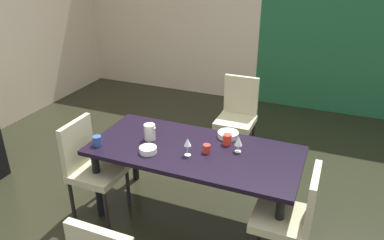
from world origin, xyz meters
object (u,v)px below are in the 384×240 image
at_px(serving_bowl_east, 228,135).
at_px(cup_right, 227,139).
at_px(dining_table, 194,157).
at_px(wine_glass_near_shelf, 239,141).
at_px(cup_center, 207,149).
at_px(chair_left_near, 90,164).
at_px(cup_left, 97,141).
at_px(serving_bowl_south, 148,150).
at_px(pitcher_corner, 150,132).
at_px(chair_right_near, 292,214).
at_px(wine_glass_north, 188,143).
at_px(chair_head_far, 238,113).

distance_m(serving_bowl_east, cup_right, 0.14).
bearing_deg(dining_table, serving_bowl_east, 57.58).
height_order(wine_glass_near_shelf, cup_center, wine_glass_near_shelf).
xyz_separation_m(dining_table, chair_left_near, (-0.93, -0.30, -0.12)).
bearing_deg(cup_left, serving_bowl_south, 6.82).
xyz_separation_m(cup_right, pitcher_corner, (-0.70, -0.18, 0.03)).
relative_size(chair_right_near, chair_left_near, 0.97).
bearing_deg(serving_bowl_south, serving_bowl_east, 44.28).
bearing_deg(cup_right, cup_center, -119.34).
height_order(wine_glass_north, serving_bowl_south, wine_glass_north).
bearing_deg(wine_glass_near_shelf, chair_right_near, -35.52).
height_order(wine_glass_north, pitcher_corner, wine_glass_north).
xyz_separation_m(chair_left_near, pitcher_corner, (0.48, 0.31, 0.29)).
bearing_deg(serving_bowl_south, chair_left_near, -172.06).
bearing_deg(cup_right, cup_left, -156.49).
xyz_separation_m(chair_right_near, cup_left, (-1.77, 0.02, 0.26)).
xyz_separation_m(cup_center, pitcher_corner, (-0.58, 0.03, 0.04)).
bearing_deg(wine_glass_near_shelf, serving_bowl_east, 125.52).
bearing_deg(cup_center, chair_right_near, -19.10).
bearing_deg(cup_right, wine_glass_near_shelf, -36.21).
bearing_deg(wine_glass_near_shelf, serving_bowl_south, -156.44).
bearing_deg(chair_left_near, wine_glass_near_shelf, 106.89).
height_order(wine_glass_north, serving_bowl_east, wine_glass_north).
bearing_deg(serving_bowl_east, chair_head_far, 100.42).
bearing_deg(chair_left_near, serving_bowl_south, 97.94).
bearing_deg(chair_right_near, cup_center, 70.90).
height_order(chair_head_far, wine_glass_north, chair_head_far).
bearing_deg(cup_left, cup_right, 23.51).
distance_m(dining_table, cup_right, 0.34).
bearing_deg(serving_bowl_east, serving_bowl_south, -135.72).
distance_m(chair_right_near, cup_right, 0.89).
height_order(serving_bowl_east, cup_left, cup_left).
bearing_deg(chair_head_far, chair_right_near, 118.95).
distance_m(chair_head_far, cup_right, 1.19).
height_order(chair_head_far, serving_bowl_south, chair_head_far).
relative_size(dining_table, cup_left, 20.77).
bearing_deg(chair_head_far, chair_left_near, 59.72).
distance_m(dining_table, wine_glass_near_shelf, 0.43).
xyz_separation_m(dining_table, cup_left, (-0.84, -0.27, 0.13)).
relative_size(wine_glass_near_shelf, cup_left, 1.68).
height_order(cup_center, pitcher_corner, pitcher_corner).
bearing_deg(serving_bowl_south, wine_glass_north, 15.00).
bearing_deg(dining_table, serving_bowl_south, -148.40).
height_order(serving_bowl_south, cup_right, cup_right).
bearing_deg(chair_left_near, serving_bowl_east, 118.75).
xyz_separation_m(chair_head_far, serving_bowl_east, (0.19, -1.01, 0.23)).
relative_size(serving_bowl_south, cup_right, 1.60).
bearing_deg(dining_table, chair_head_far, 88.99).
bearing_deg(wine_glass_north, cup_right, 51.60).
bearing_deg(cup_center, serving_bowl_east, 75.90).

